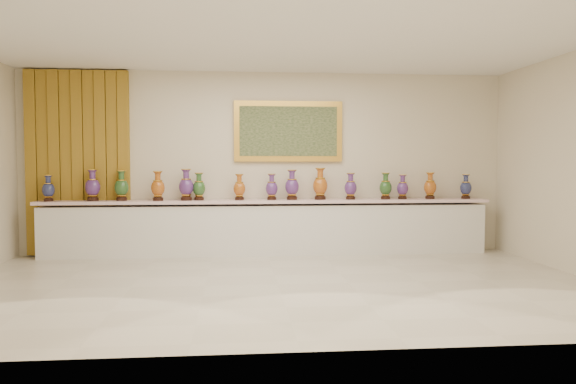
% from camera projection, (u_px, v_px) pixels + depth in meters
% --- Properties ---
extents(ground, '(8.00, 8.00, 0.00)m').
position_uv_depth(ground, '(278.00, 284.00, 6.94)').
color(ground, beige).
rests_on(ground, ground).
extents(room, '(8.00, 8.00, 8.00)m').
position_uv_depth(room, '(113.00, 158.00, 9.05)').
color(room, beige).
rests_on(room, ground).
extents(counter, '(7.28, 0.48, 0.90)m').
position_uv_depth(counter, '(267.00, 228.00, 9.17)').
color(counter, white).
rests_on(counter, ground).
extents(vase_0, '(0.24, 0.24, 0.41)m').
position_uv_depth(vase_0, '(48.00, 190.00, 8.77)').
color(vase_0, black).
rests_on(vase_0, counter).
extents(vase_1, '(0.30, 0.30, 0.50)m').
position_uv_depth(vase_1, '(93.00, 187.00, 8.86)').
color(vase_1, black).
rests_on(vase_1, counter).
extents(vase_2, '(0.23, 0.23, 0.48)m').
position_uv_depth(vase_2, '(122.00, 187.00, 8.93)').
color(vase_2, black).
rests_on(vase_2, counter).
extents(vase_3, '(0.28, 0.28, 0.47)m').
position_uv_depth(vase_3, '(158.00, 187.00, 8.91)').
color(vase_3, black).
rests_on(vase_3, counter).
extents(vase_4, '(0.28, 0.28, 0.50)m').
position_uv_depth(vase_4, '(186.00, 186.00, 8.98)').
color(vase_4, black).
rests_on(vase_4, counter).
extents(vase_5, '(0.21, 0.21, 0.44)m').
position_uv_depth(vase_5, '(199.00, 188.00, 9.03)').
color(vase_5, black).
rests_on(vase_5, counter).
extents(vase_6, '(0.24, 0.24, 0.42)m').
position_uv_depth(vase_6, '(239.00, 188.00, 9.08)').
color(vase_6, black).
rests_on(vase_6, counter).
extents(vase_7, '(0.23, 0.23, 0.42)m').
position_uv_depth(vase_7, '(272.00, 188.00, 9.13)').
color(vase_7, black).
rests_on(vase_7, counter).
extents(vase_8, '(0.23, 0.23, 0.49)m').
position_uv_depth(vase_8, '(292.00, 186.00, 9.15)').
color(vase_8, black).
rests_on(vase_8, counter).
extents(vase_9, '(0.26, 0.26, 0.52)m').
position_uv_depth(vase_9, '(320.00, 185.00, 9.18)').
color(vase_9, black).
rests_on(vase_9, counter).
extents(vase_10, '(0.26, 0.26, 0.43)m').
position_uv_depth(vase_10, '(351.00, 188.00, 9.23)').
color(vase_10, black).
rests_on(vase_10, counter).
extents(vase_11, '(0.23, 0.23, 0.44)m').
position_uv_depth(vase_11, '(386.00, 187.00, 9.26)').
color(vase_11, black).
rests_on(vase_11, counter).
extents(vase_12, '(0.23, 0.23, 0.41)m').
position_uv_depth(vase_12, '(403.00, 188.00, 9.31)').
color(vase_12, black).
rests_on(vase_12, counter).
extents(vase_13, '(0.27, 0.27, 0.44)m').
position_uv_depth(vase_13, '(430.00, 187.00, 9.36)').
color(vase_13, black).
rests_on(vase_13, counter).
extents(vase_14, '(0.25, 0.25, 0.41)m').
position_uv_depth(vase_14, '(466.00, 188.00, 9.41)').
color(vase_14, black).
rests_on(vase_14, counter).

